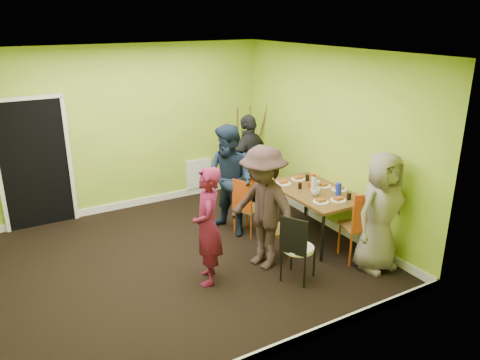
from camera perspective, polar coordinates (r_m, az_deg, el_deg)
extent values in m
plane|color=black|center=(6.67, -7.00, -9.65)|extent=(5.00, 5.00, 0.00)
cube|color=#8BB92F|center=(8.17, -13.67, 6.02)|extent=(5.00, 0.04, 2.80)
cube|color=#8BB92F|center=(4.25, 4.31, -6.12)|extent=(5.00, 0.04, 2.80)
cube|color=#8BB92F|center=(7.38, 10.71, 4.81)|extent=(0.04, 4.50, 2.80)
cube|color=white|center=(5.84, -8.16, 15.08)|extent=(5.00, 4.50, 0.04)
cube|color=black|center=(7.97, -23.73, 1.72)|extent=(1.00, 0.05, 2.04)
cube|color=white|center=(8.85, -5.04, 0.80)|extent=(0.50, 0.04, 0.55)
cylinder|color=black|center=(6.53, 10.01, -6.96)|extent=(0.04, 0.04, 0.71)
cylinder|color=black|center=(7.02, 14.97, -5.41)|extent=(0.04, 0.04, 0.71)
cylinder|color=black|center=(7.53, 3.36, -2.97)|extent=(0.04, 0.04, 0.71)
cylinder|color=black|center=(7.96, 8.07, -1.87)|extent=(0.04, 0.04, 0.71)
cube|color=brown|center=(7.09, 9.10, -1.39)|extent=(0.90, 1.50, 0.04)
cylinder|color=#CB4913|center=(7.28, -0.67, -5.01)|extent=(0.02, 0.02, 0.42)
cylinder|color=#CB4913|center=(7.10, 1.35, -5.67)|extent=(0.02, 0.02, 0.42)
cylinder|color=#CB4913|center=(7.51, 0.85, -4.21)|extent=(0.02, 0.02, 0.42)
cylinder|color=#CB4913|center=(7.34, 2.84, -4.82)|extent=(0.02, 0.02, 0.42)
cube|color=brown|center=(7.22, 1.10, -3.40)|extent=(0.49, 0.49, 0.04)
cube|color=#CB4913|center=(6.99, 0.24, -1.94)|extent=(0.16, 0.34, 0.47)
cylinder|color=#CB4913|center=(6.68, 2.50, -7.43)|extent=(0.02, 0.02, 0.41)
cylinder|color=#CB4913|center=(6.44, 3.76, -8.57)|extent=(0.02, 0.02, 0.41)
cylinder|color=#CB4913|center=(6.82, 4.86, -6.91)|extent=(0.02, 0.02, 0.41)
cylinder|color=#CB4913|center=(6.58, 6.19, -8.01)|extent=(0.02, 0.02, 0.41)
cube|color=brown|center=(6.53, 4.37, -6.11)|extent=(0.40, 0.40, 0.04)
cube|color=#CB4913|center=(6.35, 3.04, -4.38)|extent=(0.06, 0.35, 0.46)
cylinder|color=#CB4913|center=(8.26, 2.77, -1.92)|extent=(0.02, 0.02, 0.43)
cylinder|color=#CB4913|center=(8.10, 0.90, -2.37)|extent=(0.02, 0.02, 0.43)
cylinder|color=#CB4913|center=(8.02, 4.08, -2.63)|extent=(0.02, 0.02, 0.43)
cylinder|color=#CB4913|center=(7.85, 2.18, -3.11)|extent=(0.02, 0.02, 0.43)
cube|color=brown|center=(7.98, 2.50, -1.08)|extent=(0.39, 0.39, 0.04)
cube|color=#CB4913|center=(8.03, 1.80, 1.00)|extent=(0.36, 0.04, 0.47)
cylinder|color=#CB4913|center=(6.54, 13.32, -8.30)|extent=(0.03, 0.03, 0.48)
cylinder|color=#CB4913|center=(6.70, 16.16, -7.86)|extent=(0.03, 0.03, 0.48)
cylinder|color=#CB4913|center=(6.83, 11.99, -6.94)|extent=(0.03, 0.03, 0.48)
cylinder|color=#CB4913|center=(6.98, 14.73, -6.56)|extent=(0.03, 0.03, 0.48)
cube|color=brown|center=(6.65, 14.22, -5.54)|extent=(0.54, 0.54, 0.04)
cube|color=#CB4913|center=(6.37, 15.25, -3.93)|extent=(0.40, 0.15, 0.54)
cylinder|color=black|center=(6.07, 5.02, -10.42)|extent=(0.02, 0.02, 0.43)
cylinder|color=black|center=(5.96, 7.87, -11.14)|extent=(0.02, 0.02, 0.43)
cylinder|color=black|center=(6.33, 6.28, -9.13)|extent=(0.02, 0.02, 0.43)
cylinder|color=black|center=(6.22, 9.03, -9.79)|extent=(0.02, 0.02, 0.43)
cylinder|color=white|center=(6.04, 7.14, -8.27)|extent=(0.40, 0.40, 0.05)
cube|color=black|center=(5.78, 6.53, -6.85)|extent=(0.21, 0.33, 0.47)
cylinder|color=brown|center=(8.77, -0.30, 3.71)|extent=(0.24, 0.39, 1.69)
cylinder|color=brown|center=(8.98, 2.12, 4.08)|extent=(0.24, 0.39, 1.69)
cylinder|color=brown|center=(8.67, 1.76, 3.51)|extent=(0.04, 0.38, 1.65)
cube|color=brown|center=(8.85, 1.09, 3.51)|extent=(0.45, 0.04, 0.04)
cylinder|color=white|center=(7.30, 5.29, -0.40)|extent=(0.25, 0.25, 0.01)
cylinder|color=white|center=(6.66, 9.83, -2.63)|extent=(0.23, 0.23, 0.01)
cylinder|color=white|center=(7.51, 7.13, 0.13)|extent=(0.24, 0.24, 0.01)
cylinder|color=white|center=(6.76, 11.89, -2.40)|extent=(0.23, 0.23, 0.01)
cylinder|color=white|center=(7.27, 10.13, -0.70)|extent=(0.24, 0.24, 0.01)
cylinder|color=white|center=(7.17, 11.98, -1.13)|extent=(0.23, 0.23, 0.01)
cylinder|color=white|center=(7.03, 8.95, -0.42)|extent=(0.07, 0.07, 0.23)
cylinder|color=#1728B2|center=(6.92, 11.92, -1.12)|extent=(0.08, 0.08, 0.19)
cylinder|color=#CB4913|center=(7.19, 8.42, -0.56)|extent=(0.04, 0.04, 0.08)
cylinder|color=black|center=(7.11, 7.32, -0.68)|extent=(0.06, 0.06, 0.10)
cylinder|color=black|center=(7.46, 8.20, 0.28)|extent=(0.07, 0.07, 0.10)
cylinder|color=black|center=(6.81, 13.14, -1.94)|extent=(0.07, 0.07, 0.10)
imported|color=white|center=(6.88, 9.20, -1.47)|extent=(0.12, 0.12, 0.10)
imported|color=white|center=(7.22, 9.39, -0.47)|extent=(0.10, 0.10, 0.09)
imported|color=maroon|center=(5.82, -3.97, -5.67)|extent=(0.57, 0.66, 1.53)
imported|color=#162238|center=(7.07, -1.31, -0.12)|extent=(0.89, 1.00, 1.71)
imported|color=#322121|center=(6.15, 2.84, -3.42)|extent=(0.87, 1.20, 1.68)
imported|color=black|center=(8.03, 1.13, 2.15)|extent=(1.06, 0.78, 1.67)
imported|color=gray|center=(6.35, 16.79, -3.78)|extent=(0.81, 0.55, 1.62)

